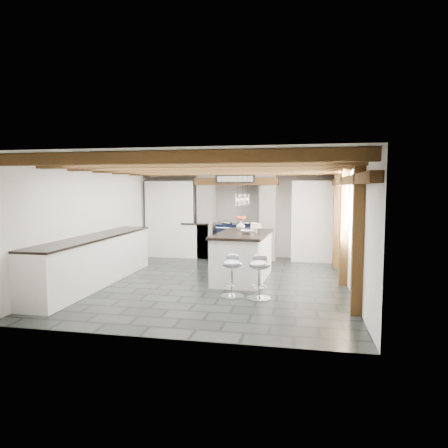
% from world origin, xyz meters
% --- Properties ---
extents(ground, '(6.00, 6.00, 0.00)m').
position_xyz_m(ground, '(0.00, 0.00, 0.00)').
color(ground, black).
rests_on(ground, ground).
extents(room_shell, '(6.00, 6.03, 6.00)m').
position_xyz_m(room_shell, '(-0.61, 1.42, 1.07)').
color(room_shell, silver).
rests_on(room_shell, ground).
extents(range_cooker, '(1.00, 0.63, 0.99)m').
position_xyz_m(range_cooker, '(0.00, 2.68, 0.47)').
color(range_cooker, black).
rests_on(range_cooker, ground).
extents(kitchen_island, '(1.09, 1.95, 1.25)m').
position_xyz_m(kitchen_island, '(0.50, 0.35, 0.48)').
color(kitchen_island, white).
rests_on(kitchen_island, ground).
extents(bar_stool_near, '(0.40, 0.40, 0.74)m').
position_xyz_m(bar_stool_near, '(0.97, -1.05, 0.46)').
color(bar_stool_near, silver).
rests_on(bar_stool_near, ground).
extents(bar_stool_far, '(0.39, 0.39, 0.73)m').
position_xyz_m(bar_stool_far, '(0.51, -1.00, 0.45)').
color(bar_stool_far, silver).
rests_on(bar_stool_far, ground).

